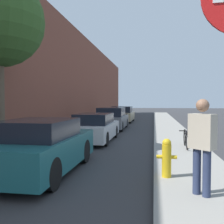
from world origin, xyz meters
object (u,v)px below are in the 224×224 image
parked_car_white (95,128)px  pedestrian (202,141)px  fire_hydrant (167,157)px  parked_car_teal (40,147)px  bicycle (186,139)px  parked_car_champagne (122,115)px  parked_car_grey (112,119)px

parked_car_white → pedestrian: pedestrian is taller
fire_hydrant → pedestrian: size_ratio=0.50×
parked_car_white → parked_car_teal: bearing=-91.7°
pedestrian → bicycle: pedestrian is taller
parked_car_teal → parked_car_white: (0.16, 5.46, -0.05)m
parked_car_white → bicycle: size_ratio=2.69×
pedestrian → fire_hydrant: bearing=160.1°
parked_car_champagne → pedestrian: bearing=-78.5°
parked_car_grey → parked_car_champagne: parked_car_grey is taller
parked_car_champagne → bicycle: 13.71m
parked_car_grey → parked_car_teal: bearing=-90.4°
parked_car_white → parked_car_grey: parked_car_grey is taller
pedestrian → bicycle: (0.32, 5.02, -0.66)m
fire_hydrant → pedestrian: bearing=-61.4°
parked_car_white → fire_hydrant: parked_car_white is taller
pedestrian → parked_car_teal: bearing=-157.8°
parked_car_white → parked_car_grey: bearing=90.9°
pedestrian → parked_car_grey: bearing=148.4°
parked_car_white → parked_car_champagne: bearing=90.5°
parked_car_grey → bicycle: (3.98, -7.04, -0.23)m
parked_car_champagne → pedestrian: (3.69, -18.13, 0.44)m
parked_car_teal → fire_hydrant: parked_car_teal is taller
bicycle → parked_car_white: bearing=157.1°
parked_car_grey → bicycle: bearing=-60.5°
parked_car_white → parked_car_champagne: (-0.10, 11.36, 0.06)m
parked_car_teal → bicycle: bearing=42.4°
bicycle → parked_car_teal: bearing=-136.3°
parked_car_teal → parked_car_champagne: bearing=89.8°
fire_hydrant → parked_car_grey: bearing=105.7°
parked_car_teal → pedestrian: 3.99m
parked_car_champagne → pedestrian: 18.51m
parked_car_champagne → fire_hydrant: size_ratio=5.18×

